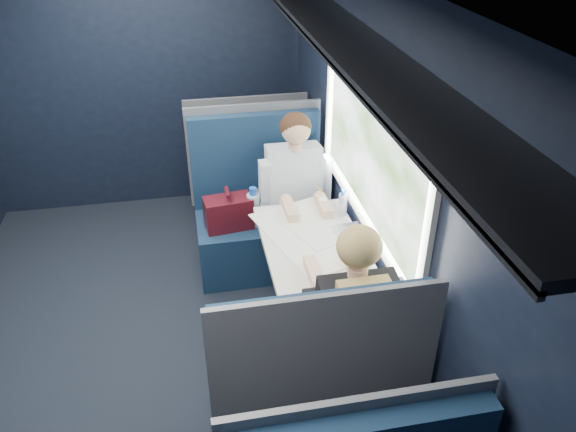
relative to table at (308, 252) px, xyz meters
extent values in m
cube|color=black|center=(-1.03, 0.00, -0.67)|extent=(2.80, 4.20, 0.01)
cube|color=black|center=(0.42, 0.00, 0.49)|extent=(0.10, 4.20, 2.30)
cube|color=black|center=(-1.03, 2.15, 0.49)|extent=(2.80, 0.10, 2.30)
cube|color=beige|center=(0.35, 0.00, 1.08)|extent=(0.03, 1.84, 0.07)
cube|color=beige|center=(0.35, 0.00, 0.23)|extent=(0.03, 1.84, 0.07)
cube|color=beige|center=(0.35, -0.89, 0.66)|extent=(0.03, 0.07, 0.78)
cube|color=beige|center=(0.35, 0.89, 0.66)|extent=(0.03, 0.07, 0.78)
cube|color=black|center=(0.19, 0.00, 1.32)|extent=(0.36, 4.10, 0.04)
cube|color=black|center=(0.02, 0.00, 1.30)|extent=(0.02, 4.10, 0.03)
cube|color=red|center=(0.35, 0.00, 1.23)|extent=(0.01, 0.10, 0.12)
cylinder|color=#54565E|center=(-0.15, 0.00, -0.31)|extent=(0.08, 0.08, 0.70)
cube|color=silver|center=(0.03, 0.00, 0.06)|extent=(0.62, 1.00, 0.04)
cube|color=#0C1F38|center=(-0.18, 0.78, -0.44)|extent=(1.00, 0.50, 0.45)
cube|color=#0C1F38|center=(-0.18, 1.08, 0.16)|extent=(1.00, 0.10, 0.75)
cube|color=#54565E|center=(-0.18, 1.14, 0.19)|extent=(1.04, 0.03, 0.82)
cube|color=#54565E|center=(-0.18, 0.73, -0.11)|extent=(0.06, 0.40, 0.20)
cube|color=#4D101A|center=(-0.44, 0.73, -0.09)|extent=(0.37, 0.23, 0.25)
cylinder|color=#4D101A|center=(-0.44, 0.73, 0.08)|extent=(0.05, 0.15, 0.03)
cylinder|color=silver|center=(-0.25, 0.73, -0.08)|extent=(0.10, 0.10, 0.26)
cylinder|color=blue|center=(-0.25, 0.73, 0.08)|extent=(0.05, 0.05, 0.06)
cube|color=#0C1F38|center=(-0.18, -0.78, -0.44)|extent=(1.00, 0.50, 0.45)
cube|color=#0C1F38|center=(-0.18, -1.08, 0.16)|extent=(1.00, 0.10, 0.75)
cube|color=#54565E|center=(-0.18, -1.14, 0.19)|extent=(1.04, 0.03, 0.82)
cube|color=#54565E|center=(-0.18, -0.73, -0.11)|extent=(0.06, 0.40, 0.20)
cube|color=#0C1F38|center=(-0.18, 1.88, -0.44)|extent=(1.00, 0.40, 0.45)
cube|color=#0C1F38|center=(-0.18, 1.64, 0.12)|extent=(1.00, 0.10, 0.66)
cube|color=#54565E|center=(-0.18, 1.59, 0.14)|extent=(1.04, 0.03, 0.72)
cube|color=black|center=(0.07, 0.64, -0.13)|extent=(0.36, 0.44, 0.16)
cube|color=black|center=(0.07, 0.44, -0.44)|extent=(0.32, 0.12, 0.45)
cube|color=silver|center=(0.07, 0.80, 0.12)|extent=(0.40, 0.29, 0.53)
cylinder|color=#D8A88C|center=(0.07, 0.76, 0.40)|extent=(0.10, 0.10, 0.06)
sphere|color=#D8A88C|center=(0.07, 0.74, 0.53)|extent=(0.21, 0.21, 0.21)
sphere|color=#382114|center=(0.07, 0.76, 0.55)|extent=(0.22, 0.22, 0.22)
cube|color=silver|center=(-0.15, 0.76, 0.12)|extent=(0.09, 0.12, 0.34)
cube|color=silver|center=(0.29, 0.76, 0.12)|extent=(0.09, 0.12, 0.34)
cube|color=black|center=(0.07, -0.64, -0.13)|extent=(0.36, 0.44, 0.16)
cube|color=black|center=(0.07, -0.44, -0.44)|extent=(0.32, 0.12, 0.45)
cube|color=black|center=(0.07, -0.80, 0.12)|extent=(0.40, 0.29, 0.53)
cylinder|color=#D8A88C|center=(0.07, -0.76, 0.40)|extent=(0.10, 0.10, 0.06)
sphere|color=#D8A88C|center=(0.07, -0.74, 0.53)|extent=(0.21, 0.21, 0.21)
sphere|color=tan|center=(0.07, -0.76, 0.55)|extent=(0.22, 0.22, 0.22)
cube|color=black|center=(-0.15, -0.76, 0.12)|extent=(0.09, 0.12, 0.34)
cube|color=black|center=(0.29, -0.76, 0.12)|extent=(0.09, 0.12, 0.34)
cube|color=tan|center=(0.07, -0.86, 0.24)|extent=(0.26, 0.07, 0.36)
cube|color=white|center=(0.06, 0.09, 0.08)|extent=(0.79, 0.95, 0.01)
cube|color=silver|center=(0.30, 0.01, 0.08)|extent=(0.25, 0.31, 0.01)
cube|color=silver|center=(0.40, 0.01, 0.19)|extent=(0.04, 0.29, 0.20)
cube|color=black|center=(0.40, 0.01, 0.19)|extent=(0.03, 0.25, 0.16)
cylinder|color=silver|center=(0.30, 0.28, 0.16)|extent=(0.06, 0.06, 0.16)
cylinder|color=blue|center=(0.30, 0.28, 0.26)|extent=(0.03, 0.03, 0.04)
cylinder|color=white|center=(0.19, 0.38, 0.12)|extent=(0.06, 0.06, 0.08)
camera|label=1|loc=(-0.69, -2.85, 2.06)|focal=35.00mm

